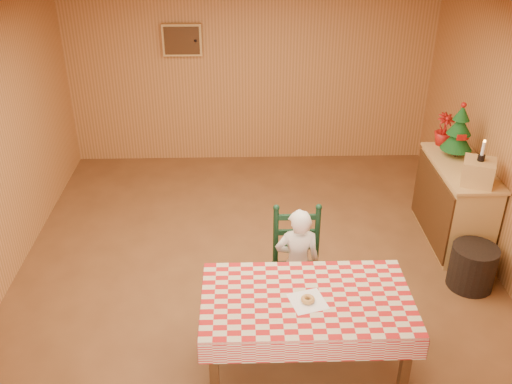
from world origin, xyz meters
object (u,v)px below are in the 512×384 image
ladder_chair (297,265)px  storage_bin (472,267)px  christmas_tree (459,132)px  dining_table (307,306)px  seated_child (297,263)px  crate (478,172)px  shelf_unit (454,203)px

ladder_chair → storage_bin: ladder_chair is taller
christmas_tree → dining_table: bearing=-130.4°
seated_child → christmas_tree: bearing=-141.9°
dining_table → ladder_chair: (0.00, 0.79, -0.18)m
crate → storage_bin: size_ratio=0.66×
seated_child → crate: (1.87, 0.81, 0.49)m
christmas_tree → storage_bin: 1.48m
ladder_chair → shelf_unit: 2.19m
dining_table → shelf_unit: shelf_unit is taller
seated_child → christmas_tree: christmas_tree is taller
seated_child → crate: 2.09m
dining_table → ladder_chair: size_ratio=1.53×
shelf_unit → dining_table: bearing=-133.7°
shelf_unit → crate: bearing=-88.8°
crate → storage_bin: (-0.07, -0.46, -0.83)m
storage_bin → seated_child: bearing=-168.8°
dining_table → storage_bin: (1.79, 1.08, -0.46)m
crate → storage_bin: bearing=-98.9°
dining_table → ladder_chair: bearing=90.0°
ladder_chair → christmas_tree: (1.87, 1.40, 0.71)m
crate → storage_bin: 0.95m
ladder_chair → dining_table: bearing=-90.0°
ladder_chair → crate: (1.87, 0.75, 0.55)m
ladder_chair → storage_bin: (1.79, 0.30, -0.28)m
seated_child → shelf_unit: size_ratio=0.91×
christmas_tree → shelf_unit: bearing=-92.0°
shelf_unit → crate: 0.71m
seated_child → shelf_unit: (1.86, 1.21, -0.10)m
dining_table → christmas_tree: bearing=49.6°
storage_bin → dining_table: bearing=-148.9°
dining_table → shelf_unit: 2.69m
christmas_tree → storage_bin: christmas_tree is taller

